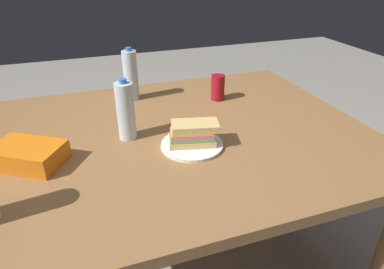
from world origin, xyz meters
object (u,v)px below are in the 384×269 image
object	(u,v)px
sandwich	(193,134)
soda_can_red	(218,88)
dining_table	(177,149)
paper_plate	(192,145)
chip_bag	(28,155)
water_bottle_spare	(126,111)
water_bottle_tall	(131,75)

from	to	relation	value
sandwich	soda_can_red	world-z (taller)	soda_can_red
dining_table	sandwich	distance (m)	0.18
paper_plate	chip_bag	bearing A→B (deg)	172.55
soda_can_red	water_bottle_spare	xyz separation A→B (m)	(-0.48, -0.24, 0.05)
paper_plate	water_bottle_tall	world-z (taller)	water_bottle_tall
chip_bag	dining_table	bearing A→B (deg)	38.29
paper_plate	sandwich	distance (m)	0.05
chip_bag	water_bottle_spare	world-z (taller)	water_bottle_spare
soda_can_red	water_bottle_tall	distance (m)	0.42
sandwich	soda_can_red	size ratio (longest dim) A/B	1.63
dining_table	water_bottle_spare	world-z (taller)	water_bottle_spare
water_bottle_spare	soda_can_red	bearing A→B (deg)	26.58
paper_plate	soda_can_red	size ratio (longest dim) A/B	1.90
sandwich	water_bottle_spare	bearing A→B (deg)	145.60
soda_can_red	chip_bag	bearing A→B (deg)	-159.19
sandwich	water_bottle_tall	distance (m)	0.55
sandwich	soda_can_red	xyz separation A→B (m)	(0.26, 0.39, 0.01)
chip_bag	water_bottle_tall	world-z (taller)	water_bottle_tall
chip_bag	soda_can_red	bearing A→B (deg)	53.69
dining_table	water_bottle_tall	world-z (taller)	water_bottle_tall
soda_can_red	water_bottle_tall	xyz separation A→B (m)	(-0.39, 0.15, 0.06)
dining_table	water_bottle_spare	bearing A→B (deg)	172.71
water_bottle_tall	chip_bag	bearing A→B (deg)	-133.62
dining_table	chip_bag	bearing A→B (deg)	-174.59
dining_table	water_bottle_spare	size ratio (longest dim) A/B	6.46
water_bottle_tall	paper_plate	bearing A→B (deg)	-77.17
sandwich	water_bottle_spare	size ratio (longest dim) A/B	0.84
water_bottle_spare	water_bottle_tall	bearing A→B (deg)	76.91
dining_table	chip_bag	xyz separation A→B (m)	(-0.54, -0.05, 0.11)
water_bottle_tall	water_bottle_spare	world-z (taller)	water_bottle_tall
sandwich	chip_bag	xyz separation A→B (m)	(-0.57, 0.07, -0.02)
chip_bag	sandwich	bearing A→B (deg)	25.58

